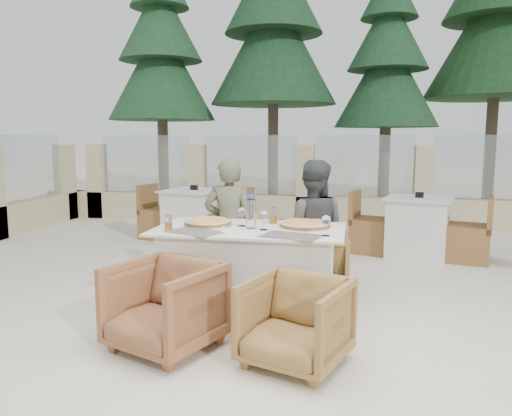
% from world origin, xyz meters
% --- Properties ---
extents(ground, '(80.00, 80.00, 0.00)m').
position_xyz_m(ground, '(0.00, 0.00, 0.00)').
color(ground, silver).
rests_on(ground, ground).
extents(sand_patch, '(30.00, 16.00, 0.01)m').
position_xyz_m(sand_patch, '(0.00, 14.00, 0.01)').
color(sand_patch, '#F9EDCB').
rests_on(sand_patch, ground).
extents(perimeter_wall_far, '(10.00, 0.34, 1.60)m').
position_xyz_m(perimeter_wall_far, '(0.00, 4.80, 0.80)').
color(perimeter_wall_far, beige).
rests_on(perimeter_wall_far, ground).
extents(pine_far_left, '(2.42, 2.42, 5.50)m').
position_xyz_m(pine_far_left, '(-3.50, 7.00, 2.75)').
color(pine_far_left, '#204B29').
rests_on(pine_far_left, ground).
extents(pine_mid_left, '(2.86, 2.86, 6.50)m').
position_xyz_m(pine_mid_left, '(-1.00, 7.50, 3.25)').
color(pine_mid_left, '#1C4424').
rests_on(pine_mid_left, ground).
extents(pine_centre, '(2.20, 2.20, 5.00)m').
position_xyz_m(pine_centre, '(1.50, 7.20, 2.50)').
color(pine_centre, '#1D4526').
rests_on(pine_centre, ground).
extents(pine_mid_right, '(2.99, 2.99, 6.80)m').
position_xyz_m(pine_mid_right, '(3.80, 7.80, 3.40)').
color(pine_mid_right, '#1A3F1D').
rests_on(pine_mid_right, ground).
extents(dining_table, '(1.60, 0.90, 0.77)m').
position_xyz_m(dining_table, '(-0.05, 0.05, 0.39)').
color(dining_table, beige).
rests_on(dining_table, ground).
extents(placemat_near_left, '(0.53, 0.46, 0.00)m').
position_xyz_m(placemat_near_left, '(-0.45, -0.21, 0.77)').
color(placemat_near_left, '#615C53').
rests_on(placemat_near_left, dining_table).
extents(placemat_near_right, '(0.51, 0.41, 0.00)m').
position_xyz_m(placemat_near_right, '(0.34, -0.23, 0.77)').
color(placemat_near_right, '#59534D').
rests_on(placemat_near_right, dining_table).
extents(pizza_left, '(0.48, 0.48, 0.05)m').
position_xyz_m(pizza_left, '(-0.44, 0.15, 0.80)').
color(pizza_left, orange).
rests_on(pizza_left, dining_table).
extents(pizza_right, '(0.50, 0.50, 0.06)m').
position_xyz_m(pizza_right, '(0.41, 0.20, 0.80)').
color(pizza_right, '#E04C1E').
rests_on(pizza_right, dining_table).
extents(water_bottle, '(0.10, 0.10, 0.29)m').
position_xyz_m(water_bottle, '(-0.04, 0.05, 0.91)').
color(water_bottle, '#B9DFF3').
rests_on(water_bottle, dining_table).
extents(wine_glass_centre, '(0.10, 0.10, 0.18)m').
position_xyz_m(wine_glass_centre, '(-0.13, 0.13, 0.86)').
color(wine_glass_centre, white).
rests_on(wine_glass_centre, dining_table).
extents(wine_glass_near, '(0.08, 0.08, 0.18)m').
position_xyz_m(wine_glass_near, '(0.09, -0.02, 0.86)').
color(wine_glass_near, silver).
rests_on(wine_glass_near, dining_table).
extents(wine_glass_corner, '(0.09, 0.09, 0.18)m').
position_xyz_m(wine_glass_corner, '(0.60, -0.18, 0.86)').
color(wine_glass_corner, silver).
rests_on(wine_glass_corner, dining_table).
extents(beer_glass_left, '(0.06, 0.06, 0.12)m').
position_xyz_m(beer_glass_left, '(-0.70, -0.15, 0.83)').
color(beer_glass_left, orange).
rests_on(beer_glass_left, dining_table).
extents(beer_glass_right, '(0.08, 0.08, 0.14)m').
position_xyz_m(beer_glass_right, '(0.11, 0.32, 0.84)').
color(beer_glass_right, orange).
rests_on(beer_glass_right, dining_table).
extents(olive_dish, '(0.13, 0.13, 0.04)m').
position_xyz_m(olive_dish, '(-0.19, -0.12, 0.79)').
color(olive_dish, white).
rests_on(olive_dish, dining_table).
extents(armchair_far_left, '(0.64, 0.66, 0.56)m').
position_xyz_m(armchair_far_left, '(-0.33, 0.80, 0.28)').
color(armchair_far_left, brown).
rests_on(armchair_far_left, ground).
extents(armchair_far_right, '(0.68, 0.70, 0.60)m').
position_xyz_m(armchair_far_right, '(0.46, 0.88, 0.30)').
color(armchair_far_right, olive).
rests_on(armchair_far_right, ground).
extents(armchair_near_left, '(0.91, 0.92, 0.65)m').
position_xyz_m(armchair_near_left, '(-0.51, -0.74, 0.32)').
color(armchair_near_left, brown).
rests_on(armchair_near_left, ground).
extents(armchair_near_right, '(0.82, 0.83, 0.60)m').
position_xyz_m(armchair_near_right, '(0.44, -0.82, 0.30)').
color(armchair_near_right, olive).
rests_on(armchair_near_right, ground).
extents(diner_left, '(0.51, 0.35, 1.35)m').
position_xyz_m(diner_left, '(-0.35, 0.56, 0.68)').
color(diner_left, '#565840').
rests_on(diner_left, ground).
extents(diner_right, '(0.65, 0.51, 1.33)m').
position_xyz_m(diner_right, '(0.45, 0.54, 0.67)').
color(diner_right, '#3C3F42').
rests_on(diner_right, ground).
extents(bg_table_a, '(1.78, 1.17, 0.77)m').
position_xyz_m(bg_table_a, '(-1.47, 2.95, 0.39)').
color(bg_table_a, silver).
rests_on(bg_table_a, ground).
extents(bg_table_b, '(1.79, 1.20, 0.77)m').
position_xyz_m(bg_table_b, '(1.66, 2.57, 0.39)').
color(bg_table_b, silver).
rests_on(bg_table_b, ground).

